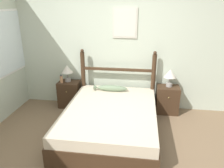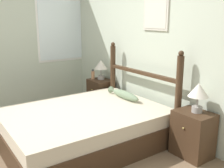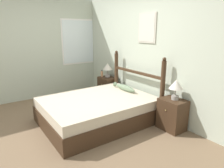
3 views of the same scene
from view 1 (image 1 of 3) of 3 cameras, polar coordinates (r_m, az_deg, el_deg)
The scene contains 10 objects.
ground_plane at distance 3.52m, azimuth -2.36°, elevation -17.37°, with size 16.00×16.00×0.00m, color #7A6047.
wall_back at distance 4.57m, azimuth 1.36°, elevation 9.39°, with size 6.40×0.08×2.55m.
bed at distance 3.85m, azimuth -0.37°, elevation -9.45°, with size 1.56×2.06×0.48m.
headboard at distance 4.56m, azimuth 1.44°, elevation 1.44°, with size 1.56×0.09×1.27m.
nightstand_left at distance 4.87m, azimuth -11.02°, elevation -2.56°, with size 0.45×0.37×0.57m.
nightstand_right at distance 4.65m, azimuth 14.25°, elevation -3.96°, with size 0.45×0.37×0.57m.
table_lamp_left at distance 4.73m, azimuth -11.64°, elevation 3.57°, with size 0.24×0.24×0.36m.
table_lamp_right at distance 4.49m, azimuth 14.95°, elevation 2.39°, with size 0.24×0.24×0.36m.
bottle at distance 4.71m, azimuth -13.08°, elevation 1.26°, with size 0.06×0.06×0.19m.
fish_pillow at distance 4.39m, azimuth -0.36°, elevation -1.10°, with size 0.68×0.12×0.12m.
Camera 1 is at (0.53, -2.73, 2.15)m, focal length 35.00 mm.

